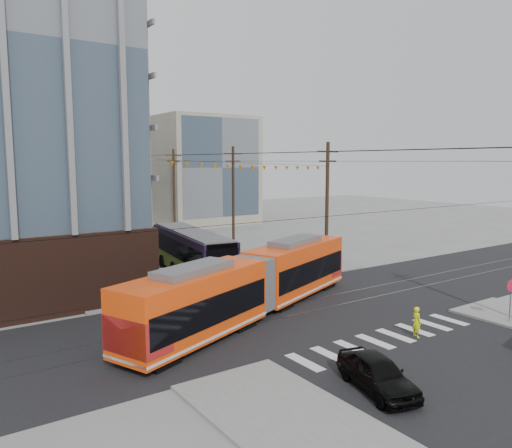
% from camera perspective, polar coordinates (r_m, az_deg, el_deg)
% --- Properties ---
extents(ground, '(160.00, 160.00, 0.00)m').
position_cam_1_polar(ground, '(30.08, 10.18, -11.14)').
color(ground, slate).
extents(bg_bldg_ne_near, '(14.00, 14.00, 16.00)m').
position_cam_1_polar(bg_bldg_ne_near, '(77.24, -6.54, 6.11)').
color(bg_bldg_ne_near, gray).
rests_on(bg_bldg_ne_near, ground).
extents(bg_bldg_ne_far, '(16.00, 16.00, 14.00)m').
position_cam_1_polar(bg_bldg_ne_far, '(96.16, -11.09, 5.64)').
color(bg_bldg_ne_far, '#8C99A5').
rests_on(bg_bldg_ne_far, ground).
extents(utility_pole_far, '(0.30, 0.30, 11.00)m').
position_cam_1_polar(utility_pole_far, '(81.53, -13.84, 4.25)').
color(utility_pole_far, black).
rests_on(utility_pole_far, ground).
extents(streetcar, '(19.97, 10.36, 3.93)m').
position_cam_1_polar(streetcar, '(30.54, -0.43, -6.91)').
color(streetcar, '#F4450D').
rests_on(streetcar, ground).
extents(city_bus, '(4.68, 13.55, 3.76)m').
position_cam_1_polar(city_bus, '(41.97, -7.36, -3.19)').
color(city_bus, black).
rests_on(city_bus, ground).
extents(black_sedan, '(2.87, 4.71, 1.50)m').
position_cam_1_polar(black_sedan, '(21.97, 13.70, -16.23)').
color(black_sedan, black).
rests_on(black_sedan, ground).
extents(parked_car_silver, '(3.25, 5.10, 1.59)m').
position_cam_1_polar(parked_car_silver, '(37.99, -10.65, -6.03)').
color(parked_car_silver, '#B7B7B7').
rests_on(parked_car_silver, ground).
extents(parked_car_white, '(1.85, 4.47, 1.29)m').
position_cam_1_polar(parked_car_white, '(42.68, -13.72, -4.86)').
color(parked_car_white, '#BCBCBC').
rests_on(parked_car_white, ground).
extents(parked_car_grey, '(2.59, 5.00, 1.35)m').
position_cam_1_polar(parked_car_grey, '(47.54, -16.16, -3.68)').
color(parked_car_grey, slate).
rests_on(parked_car_grey, ground).
extents(pedestrian, '(0.54, 0.69, 1.67)m').
position_cam_1_polar(pedestrian, '(28.61, 17.89, -10.60)').
color(pedestrian, '#E9FF13').
rests_on(pedestrian, ground).
extents(stop_sign, '(0.87, 0.87, 2.45)m').
position_cam_1_polar(stop_sign, '(32.80, 27.05, -8.05)').
color(stop_sign, '#C71B3E').
rests_on(stop_sign, ground).
extents(jersey_barrier, '(2.22, 3.88, 0.77)m').
position_cam_1_polar(jersey_barrier, '(44.83, 5.90, -4.45)').
color(jersey_barrier, gray).
rests_on(jersey_barrier, ground).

